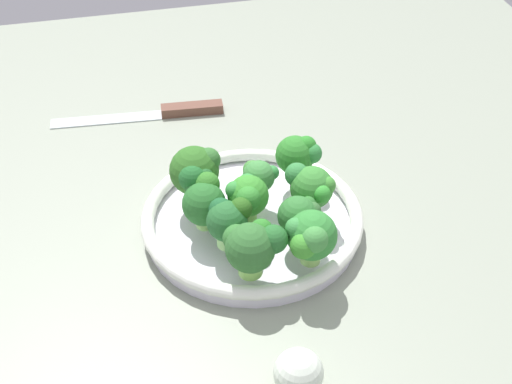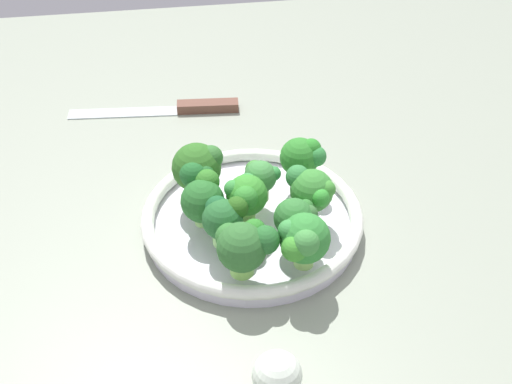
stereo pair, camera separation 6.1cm
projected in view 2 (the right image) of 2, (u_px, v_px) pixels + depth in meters
ground_plane at (250, 225)px, 95.22cm from camera, size 130.00×130.00×2.50cm
bowl at (256, 220)px, 91.79cm from camera, size 27.97×27.97×3.07cm
broccoli_floret_0 at (198, 168)px, 90.22cm from camera, size 6.93×6.52×7.52cm
broccoli_floret_1 at (303, 240)px, 80.65cm from camera, size 6.34×5.97×6.89cm
broccoli_floret_2 at (260, 178)px, 90.57cm from camera, size 4.56×4.68×5.63cm
broccoli_floret_3 at (224, 218)px, 84.15cm from camera, size 5.11×5.52×6.24cm
broccoli_floret_4 at (311, 190)px, 88.03cm from camera, size 6.35×5.67×6.35cm
broccoli_floret_5 at (203, 198)px, 87.22cm from camera, size 6.07×5.33×6.37cm
broccoli_floret_6 at (302, 156)px, 93.21cm from camera, size 5.47×5.88×6.38cm
broccoli_floret_7 at (244, 245)px, 80.28cm from camera, size 6.01×6.60×6.69cm
broccoli_floret_8 at (246, 195)px, 86.88cm from camera, size 6.23×5.25×6.51cm
broccoli_floret_9 at (295, 218)px, 84.83cm from camera, size 4.75×5.24×5.71cm
knife at (177, 108)px, 113.90cm from camera, size 4.46×26.71×1.50cm
garlic_bulb at (277, 375)px, 72.09cm from camera, size 5.11×5.11×5.11cm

